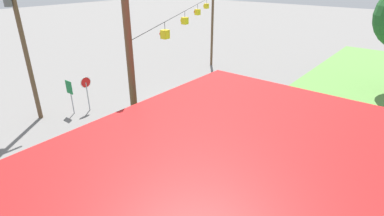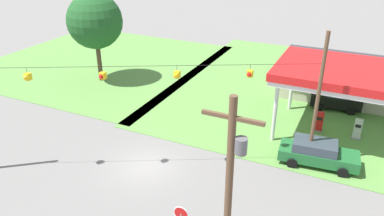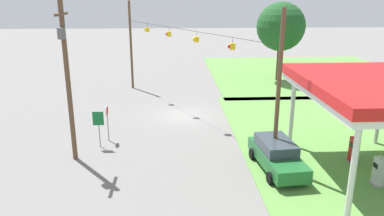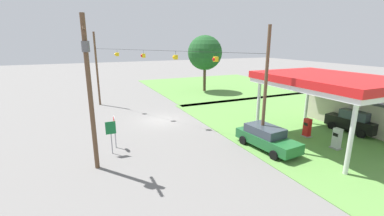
{
  "view_description": "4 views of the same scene",
  "coord_description": "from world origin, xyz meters",
  "views": [
    {
      "loc": [
        15.88,
        12.7,
        9.0
      ],
      "look_at": [
        3.54,
        2.85,
        1.83
      ],
      "focal_mm": 28.0,
      "sensor_mm": 36.0,
      "label": 1
    },
    {
      "loc": [
        11.52,
        -17.23,
        14.18
      ],
      "look_at": [
        1.81,
        3.27,
        3.19
      ],
      "focal_mm": 35.0,
      "sensor_mm": 36.0,
      "label": 2
    },
    {
      "loc": [
        29.13,
        -0.78,
        9.59
      ],
      "look_at": [
        5.15,
        0.49,
        2.2
      ],
      "focal_mm": 35.0,
      "sensor_mm": 36.0,
      "label": 3
    },
    {
      "loc": [
        24.04,
        -7.34,
        7.78
      ],
      "look_at": [
        5.78,
        0.88,
        2.57
      ],
      "focal_mm": 24.0,
      "sensor_mm": 36.0,
      "label": 4
    }
  ],
  "objects": [
    {
      "name": "ground_plane",
      "position": [
        0.0,
        0.0,
        0.0
      ],
      "size": [
        160.0,
        160.0,
        0.0
      ],
      "primitive_type": "plane",
      "color": "slate"
    },
    {
      "name": "tree_west_verge",
      "position": [
        -12.27,
        11.21,
        6.05
      ],
      "size": [
        5.34,
        5.34,
        8.74
      ],
      "color": "#4C3828",
      "rests_on": "ground"
    },
    {
      "name": "stop_sign_roadside",
      "position": [
        5.24,
        -5.18,
        1.81
      ],
      "size": [
        0.8,
        0.08,
        2.5
      ],
      "rotation": [
        0.0,
        0.0,
        3.14
      ],
      "color": "#99999E",
      "rests_on": "ground"
    },
    {
      "name": "fuel_pump_near",
      "position": [
        9.51,
        9.73,
        0.75
      ],
      "size": [
        0.71,
        0.56,
        1.59
      ],
      "color": "gray",
      "rests_on": "ground"
    },
    {
      "name": "gas_station_canopy",
      "position": [
        10.87,
        9.73,
        4.84
      ],
      "size": [
        9.82,
        7.19,
        5.34
      ],
      "color": "silver",
      "rests_on": "ground"
    },
    {
      "name": "utility_pole_main",
      "position": [
        8.08,
        -6.74,
        5.21
      ],
      "size": [
        2.2,
        0.44,
        9.31
      ],
      "color": "brown",
      "rests_on": "ground"
    },
    {
      "name": "fuel_pump_far",
      "position": [
        12.24,
        9.73,
        0.75
      ],
      "size": [
        0.71,
        0.56,
        1.59
      ],
      "color": "gray",
      "rests_on": "ground"
    },
    {
      "name": "car_at_pumps_front",
      "position": [
        10.07,
        5.0,
        0.89
      ],
      "size": [
        5.18,
        2.47,
        1.7
      ],
      "rotation": [
        0.0,
        0.0,
        0.1
      ],
      "color": "#1E602D",
      "rests_on": "ground"
    },
    {
      "name": "signal_span_gantry",
      "position": [
        0.0,
        -0.01,
        4.86
      ],
      "size": [
        19.36,
        10.24,
        8.9
      ],
      "color": "brown",
      "rests_on": "ground"
    },
    {
      "name": "grass_verge_opposite_corner",
      "position": [
        -16.0,
        16.0,
        0.02
      ],
      "size": [
        24.0,
        24.0,
        0.04
      ],
      "primitive_type": "cube",
      "color": "#5B8E42",
      "rests_on": "ground"
    },
    {
      "name": "route_sign",
      "position": [
        6.28,
        -5.57,
        1.71
      ],
      "size": [
        0.1,
        0.7,
        2.4
      ],
      "color": "gray",
      "rests_on": "ground"
    },
    {
      "name": "car_at_pumps_rear",
      "position": [
        10.28,
        14.46,
        1.02
      ],
      "size": [
        4.28,
        2.42,
        2.02
      ],
      "rotation": [
        0.0,
        0.0,
        3.24
      ],
      "color": "black",
      "rests_on": "ground"
    }
  ]
}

